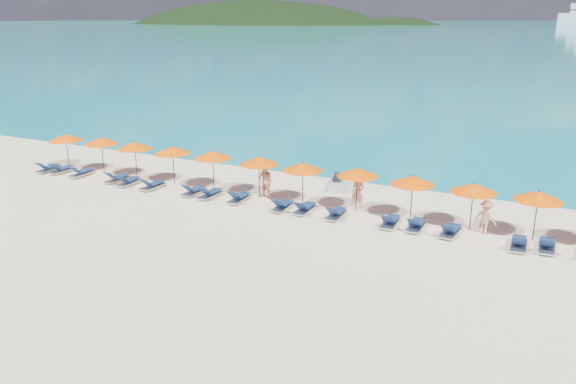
% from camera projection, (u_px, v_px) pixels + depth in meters
% --- Properties ---
extents(ground, '(1400.00, 1400.00, 0.00)m').
position_uv_depth(ground, '(259.00, 236.00, 24.85)').
color(ground, beige).
extents(sea, '(1600.00, 1300.00, 0.01)m').
position_uv_depth(sea, '(559.00, 24.00, 591.26)').
color(sea, '#1FA9B2').
rests_on(sea, ground).
extents(headland_main, '(374.00, 242.00, 126.50)m').
position_uv_depth(headland_main, '(256.00, 60.00, 624.39)').
color(headland_main, black).
rests_on(headland_main, ground).
extents(headland_small, '(162.00, 126.00, 85.50)m').
position_uv_depth(headland_small, '(392.00, 60.00, 578.32)').
color(headland_small, black).
rests_on(headland_small, ground).
extents(jetski, '(1.35, 2.34, 0.79)m').
position_uv_depth(jetski, '(338.00, 183.00, 31.58)').
color(jetski, '#B2B5C3').
rests_on(jetski, ground).
extents(beachgoer_a, '(0.65, 0.45, 1.74)m').
position_uv_depth(beachgoer_a, '(358.00, 192.00, 28.09)').
color(beachgoer_a, tan).
rests_on(beachgoer_a, ground).
extents(beachgoer_b, '(1.03, 0.77, 1.90)m').
position_uv_depth(beachgoer_b, '(265.00, 181.00, 29.71)').
color(beachgoer_b, tan).
rests_on(beachgoer_b, ground).
extents(beachgoer_c, '(1.11, 0.79, 1.57)m').
position_uv_depth(beachgoer_c, '(486.00, 217.00, 24.88)').
color(beachgoer_c, tan).
rests_on(beachgoer_c, ground).
extents(umbrella_0, '(2.10, 2.10, 2.28)m').
position_uv_depth(umbrella_0, '(66.00, 137.00, 35.22)').
color(umbrella_0, black).
rests_on(umbrella_0, ground).
extents(umbrella_1, '(2.10, 2.10, 2.28)m').
position_uv_depth(umbrella_1, '(101.00, 141.00, 34.26)').
color(umbrella_1, black).
rests_on(umbrella_1, ground).
extents(umbrella_2, '(2.10, 2.10, 2.28)m').
position_uv_depth(umbrella_2, '(135.00, 145.00, 33.03)').
color(umbrella_2, black).
rests_on(umbrella_2, ground).
extents(umbrella_3, '(2.10, 2.10, 2.28)m').
position_uv_depth(umbrella_3, '(173.00, 150.00, 31.93)').
color(umbrella_3, black).
rests_on(umbrella_3, ground).
extents(umbrella_4, '(2.10, 2.10, 2.28)m').
position_uv_depth(umbrella_4, '(213.00, 155.00, 30.87)').
color(umbrella_4, black).
rests_on(umbrella_4, ground).
extents(umbrella_5, '(2.10, 2.10, 2.28)m').
position_uv_depth(umbrella_5, '(259.00, 161.00, 29.59)').
color(umbrella_5, black).
rests_on(umbrella_5, ground).
extents(umbrella_6, '(2.10, 2.10, 2.28)m').
position_uv_depth(umbrella_6, '(303.00, 167.00, 28.41)').
color(umbrella_6, black).
rests_on(umbrella_6, ground).
extents(umbrella_7, '(2.10, 2.10, 2.28)m').
position_uv_depth(umbrella_7, '(358.00, 172.00, 27.42)').
color(umbrella_7, black).
rests_on(umbrella_7, ground).
extents(umbrella_8, '(2.10, 2.10, 2.28)m').
position_uv_depth(umbrella_8, '(413.00, 180.00, 26.08)').
color(umbrella_8, black).
rests_on(umbrella_8, ground).
extents(umbrella_9, '(2.10, 2.10, 2.28)m').
position_uv_depth(umbrella_9, '(474.00, 188.00, 24.92)').
color(umbrella_9, black).
rests_on(umbrella_9, ground).
extents(umbrella_10, '(2.10, 2.10, 2.28)m').
position_uv_depth(umbrella_10, '(539.00, 196.00, 23.81)').
color(umbrella_10, black).
rests_on(umbrella_10, ground).
extents(lounger_0, '(0.74, 1.74, 0.66)m').
position_uv_depth(lounger_0, '(48.00, 168.00, 35.00)').
color(lounger_0, silver).
rests_on(lounger_0, ground).
extents(lounger_1, '(0.71, 1.73, 0.66)m').
position_uv_depth(lounger_1, '(62.00, 169.00, 34.73)').
color(lounger_1, silver).
rests_on(lounger_1, ground).
extents(lounger_2, '(0.64, 1.71, 0.66)m').
position_uv_depth(lounger_2, '(82.00, 172.00, 34.04)').
color(lounger_2, silver).
rests_on(lounger_2, ground).
extents(lounger_3, '(0.73, 1.74, 0.66)m').
position_uv_depth(lounger_3, '(117.00, 178.00, 32.85)').
color(lounger_3, silver).
rests_on(lounger_3, ground).
extents(lounger_4, '(0.65, 1.71, 0.66)m').
position_uv_depth(lounger_4, '(129.00, 181.00, 32.23)').
color(lounger_4, silver).
rests_on(lounger_4, ground).
extents(lounger_5, '(0.72, 1.73, 0.66)m').
position_uv_depth(lounger_5, '(152.00, 185.00, 31.51)').
color(lounger_5, silver).
rests_on(lounger_5, ground).
extents(lounger_6, '(0.74, 1.74, 0.66)m').
position_uv_depth(lounger_6, '(194.00, 191.00, 30.51)').
color(lounger_6, silver).
rests_on(lounger_6, ground).
extents(lounger_7, '(0.69, 1.72, 0.66)m').
position_uv_depth(lounger_7, '(210.00, 193.00, 30.02)').
color(lounger_7, silver).
rests_on(lounger_7, ground).
extents(lounger_8, '(0.68, 1.72, 0.66)m').
position_uv_depth(lounger_8, '(239.00, 197.00, 29.37)').
color(lounger_8, silver).
rests_on(lounger_8, ground).
extents(lounger_9, '(0.65, 1.71, 0.66)m').
position_uv_depth(lounger_9, '(282.00, 205.00, 28.15)').
color(lounger_9, silver).
rests_on(lounger_9, ground).
extents(lounger_10, '(0.64, 1.71, 0.66)m').
position_uv_depth(lounger_10, '(304.00, 208.00, 27.76)').
color(lounger_10, silver).
rests_on(lounger_10, ground).
extents(lounger_11, '(0.66, 1.72, 0.66)m').
position_uv_depth(lounger_11, '(336.00, 213.00, 27.02)').
color(lounger_11, silver).
rests_on(lounger_11, ground).
extents(lounger_12, '(0.66, 1.72, 0.66)m').
position_uv_depth(lounger_12, '(390.00, 221.00, 25.96)').
color(lounger_12, silver).
rests_on(lounger_12, ground).
extents(lounger_13, '(0.64, 1.71, 0.66)m').
position_uv_depth(lounger_13, '(416.00, 225.00, 25.55)').
color(lounger_13, silver).
rests_on(lounger_13, ground).
extents(lounger_14, '(0.78, 1.75, 0.66)m').
position_uv_depth(lounger_14, '(450.00, 230.00, 24.85)').
color(lounger_14, silver).
rests_on(lounger_14, ground).
extents(lounger_15, '(0.66, 1.71, 0.66)m').
position_uv_depth(lounger_15, '(519.00, 243.00, 23.48)').
color(lounger_15, silver).
rests_on(lounger_15, ground).
extents(lounger_16, '(0.67, 1.72, 0.66)m').
position_uv_depth(lounger_16, '(547.00, 245.00, 23.29)').
color(lounger_16, silver).
rests_on(lounger_16, ground).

